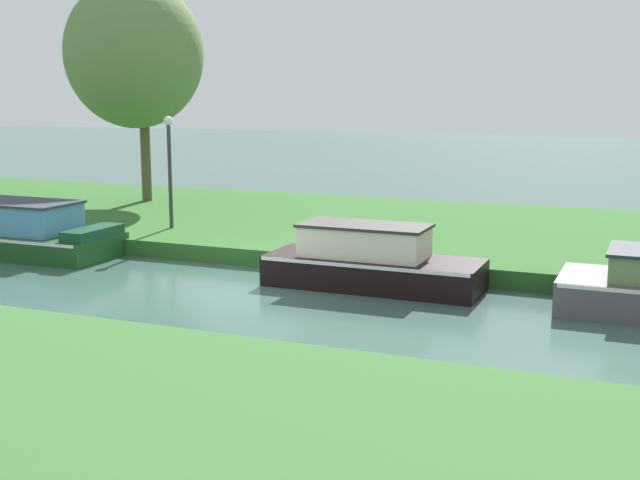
{
  "coord_description": "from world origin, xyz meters",
  "views": [
    {
      "loc": [
        8.01,
        -14.43,
        3.96
      ],
      "look_at": [
        1.47,
        1.2,
        0.9
      ],
      "focal_mm": 46.65,
      "sensor_mm": 36.0,
      "label": 1
    }
  ],
  "objects_px": {
    "black_barge": "(371,262)",
    "lamp_post": "(169,158)",
    "mooring_post_near": "(361,237)",
    "willow_tree_left": "(134,54)"
  },
  "relations": [
    {
      "from": "black_barge",
      "to": "lamp_post",
      "type": "height_order",
      "value": "lamp_post"
    },
    {
      "from": "lamp_post",
      "to": "mooring_post_near",
      "type": "height_order",
      "value": "lamp_post"
    },
    {
      "from": "willow_tree_left",
      "to": "mooring_post_near",
      "type": "relative_size",
      "value": 9.62
    },
    {
      "from": "black_barge",
      "to": "mooring_post_near",
      "type": "xyz_separation_m",
      "value": [
        -0.72,
        1.4,
        0.24
      ]
    },
    {
      "from": "mooring_post_near",
      "to": "willow_tree_left",
      "type": "bearing_deg",
      "value": 150.96
    },
    {
      "from": "willow_tree_left",
      "to": "mooring_post_near",
      "type": "height_order",
      "value": "willow_tree_left"
    },
    {
      "from": "willow_tree_left",
      "to": "lamp_post",
      "type": "relative_size",
      "value": 2.41
    },
    {
      "from": "black_barge",
      "to": "mooring_post_near",
      "type": "relative_size",
      "value": 6.04
    },
    {
      "from": "mooring_post_near",
      "to": "black_barge",
      "type": "bearing_deg",
      "value": -62.67
    },
    {
      "from": "willow_tree_left",
      "to": "mooring_post_near",
      "type": "distance_m",
      "value": 11.67
    }
  ]
}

